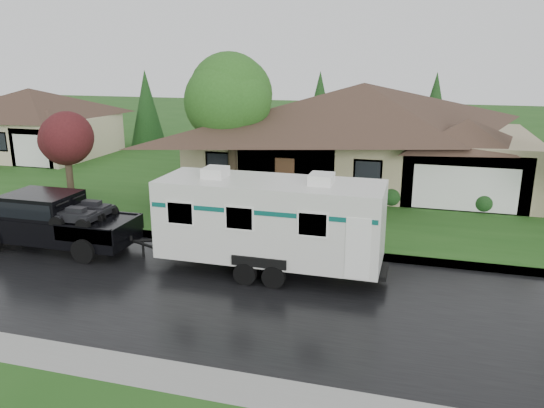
{
  "coord_description": "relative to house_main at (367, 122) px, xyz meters",
  "views": [
    {
      "loc": [
        5.29,
        -16.36,
        7.24
      ],
      "look_at": [
        0.08,
        2.0,
        1.86
      ],
      "focal_mm": 35.0,
      "sensor_mm": 36.0,
      "label": 1
    }
  ],
  "objects": [
    {
      "name": "tree_left_green",
      "position": [
        -6.28,
        -4.96,
        1.48
      ],
      "size": [
        4.28,
        4.28,
        7.09
      ],
      "color": "#382B1E",
      "rests_on": "lawn"
    },
    {
      "name": "tree_red",
      "position": [
        -14.06,
        -7.75,
        -0.36
      ],
      "size": [
        2.69,
        2.69,
        4.45
      ],
      "color": "#382B1E",
      "rests_on": "lawn"
    },
    {
      "name": "house_main",
      "position": [
        0.0,
        0.0,
        0.0
      ],
      "size": [
        19.44,
        10.8,
        6.9
      ],
      "color": "tan",
      "rests_on": "lawn"
    },
    {
      "name": "curb",
      "position": [
        -2.29,
        -11.59,
        -3.52
      ],
      "size": [
        140.0,
        0.5,
        0.15
      ],
      "primitive_type": "cube",
      "color": "gray",
      "rests_on": "ground"
    },
    {
      "name": "shrub_row",
      "position": [
        -0.29,
        -4.54,
        -2.94
      ],
      "size": [
        13.6,
        1.0,
        1.0
      ],
      "color": "#143814",
      "rests_on": "lawn"
    },
    {
      "name": "house_far",
      "position": [
        -24.07,
        2.02,
        -0.62
      ],
      "size": [
        10.8,
        8.64,
        5.8
      ],
      "color": "#C3B291",
      "rests_on": "lawn"
    },
    {
      "name": "road",
      "position": [
        -2.29,
        -15.84,
        -3.59
      ],
      "size": [
        140.0,
        8.0,
        0.01
      ],
      "primitive_type": "cube",
      "color": "black",
      "rests_on": "ground"
    },
    {
      "name": "travel_trailer",
      "position": [
        -1.72,
        -13.8,
        -1.7
      ],
      "size": [
        7.96,
        2.8,
        3.57
      ],
      "color": "silver",
      "rests_on": "ground"
    },
    {
      "name": "ground",
      "position": [
        -2.29,
        -13.84,
        -3.59
      ],
      "size": [
        140.0,
        140.0,
        0.0
      ],
      "primitive_type": "plane",
      "color": "#214E18",
      "rests_on": "ground"
    },
    {
      "name": "lawn",
      "position": [
        -2.29,
        1.16,
        -3.52
      ],
      "size": [
        140.0,
        26.0,
        0.15
      ],
      "primitive_type": "cube",
      "color": "#214E18",
      "rests_on": "ground"
    },
    {
      "name": "pickup_truck",
      "position": [
        -10.54,
        -13.8,
        -2.44
      ],
      "size": [
        6.45,
        2.45,
        2.15
      ],
      "color": "black",
      "rests_on": "ground"
    }
  ]
}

